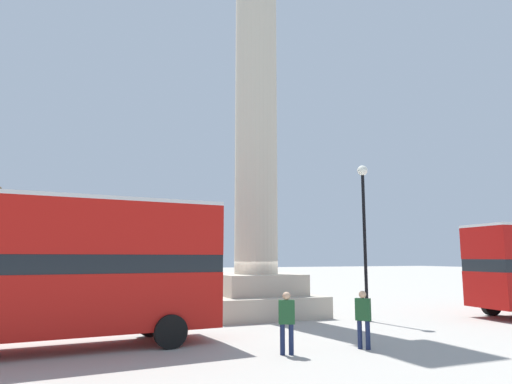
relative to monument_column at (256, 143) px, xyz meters
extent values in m
plane|color=#ADA89E|center=(0.00, 0.00, -8.32)|extent=(200.00, 200.00, 0.00)
cube|color=#BCB29E|center=(0.00, 0.00, -7.85)|extent=(5.24, 5.24, 0.96)
cube|color=#BCB29E|center=(0.00, 0.00, -6.89)|extent=(3.77, 3.77, 0.96)
cylinder|color=#BCB29E|center=(0.00, 0.00, 2.58)|extent=(2.10, 2.10, 17.97)
cube|color=#B7140F|center=(-9.45, -5.61, -6.96)|extent=(11.44, 3.34, 1.73)
cube|color=black|center=(-9.45, -5.61, -5.82)|extent=(11.43, 3.29, 0.55)
cube|color=#B7140F|center=(-9.45, -5.61, -4.75)|extent=(11.44, 3.34, 1.60)
cube|color=silver|center=(-9.45, -5.61, -3.89)|extent=(11.44, 3.34, 0.12)
cylinder|color=black|center=(-5.61, -4.08, -7.82)|extent=(1.02, 0.38, 1.00)
cylinder|color=black|center=(-5.41, -6.49, -7.82)|extent=(1.02, 0.38, 1.00)
cylinder|color=black|center=(10.18, -4.34, -7.82)|extent=(1.02, 0.39, 1.00)
cone|color=brown|center=(-10.81, 6.28, -3.23)|extent=(1.06, 0.78, 1.03)
cylinder|color=brown|center=(-11.23, 6.44, -4.73)|extent=(0.20, 0.20, 1.13)
cylinder|color=brown|center=(-11.08, 5.92, -4.73)|extent=(0.20, 0.20, 1.13)
cylinder|color=black|center=(3.63, -3.72, -8.12)|extent=(0.31, 0.31, 0.40)
cylinder|color=black|center=(3.63, -3.72, -5.16)|extent=(0.14, 0.14, 6.32)
sphere|color=white|center=(3.63, -3.72, -1.78)|extent=(0.46, 0.46, 0.46)
cylinder|color=#192347|center=(-2.68, -8.53, -7.91)|extent=(0.14, 0.14, 0.84)
cylinder|color=#192347|center=(-2.46, -8.63, -7.91)|extent=(0.14, 0.14, 0.84)
cube|color=#1E4C28|center=(-2.57, -8.58, -7.16)|extent=(0.49, 0.34, 0.66)
sphere|color=tan|center=(-2.57, -8.58, -6.71)|extent=(0.23, 0.23, 0.23)
cylinder|color=#192347|center=(-0.18, -8.63, -7.91)|extent=(0.14, 0.14, 0.82)
cylinder|color=#192347|center=(-0.02, -8.81, -7.91)|extent=(0.14, 0.14, 0.82)
cube|color=#1E4C28|center=(-0.10, -8.72, -7.17)|extent=(0.43, 0.45, 0.65)
sphere|color=tan|center=(-0.10, -8.72, -6.74)|extent=(0.22, 0.22, 0.22)
camera|label=1|loc=(-8.36, -20.47, -5.64)|focal=32.00mm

